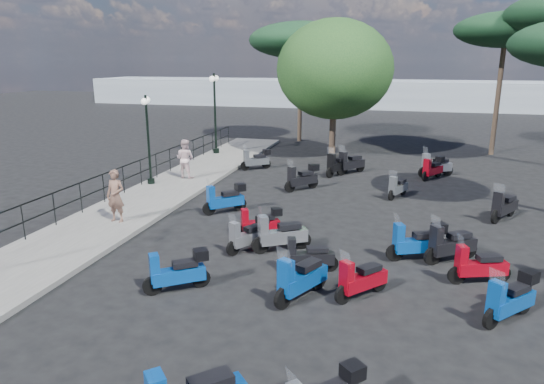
% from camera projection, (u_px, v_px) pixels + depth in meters
% --- Properties ---
extents(ground, '(120.00, 120.00, 0.00)m').
position_uv_depth(ground, '(293.00, 246.00, 14.49)').
color(ground, black).
rests_on(ground, ground).
extents(sidewalk, '(3.00, 30.00, 0.15)m').
position_uv_depth(sidewalk, '(148.00, 200.00, 18.89)').
color(sidewalk, '#5E5C5A').
rests_on(sidewalk, ground).
extents(railing, '(0.04, 26.04, 1.10)m').
position_uv_depth(railing, '(113.00, 179.00, 18.81)').
color(railing, black).
rests_on(railing, sidewalk).
extents(lamp_post_1, '(0.58, 1.06, 3.80)m').
position_uv_depth(lamp_post_1, '(148.00, 134.00, 20.54)').
color(lamp_post_1, black).
rests_on(lamp_post_1, sidewalk).
extents(lamp_post_2, '(0.48, 1.31, 4.47)m').
position_uv_depth(lamp_post_2, '(215.00, 108.00, 27.30)').
color(lamp_post_2, black).
rests_on(lamp_post_2, sidewalk).
extents(woman, '(0.66, 0.45, 1.76)m').
position_uv_depth(woman, '(116.00, 196.00, 15.97)').
color(woman, brown).
rests_on(woman, sidewalk).
extents(pedestrian_far, '(0.93, 0.77, 1.77)m').
position_uv_depth(pedestrian_far, '(185.00, 159.00, 21.90)').
color(pedestrian_far, beige).
rests_on(pedestrian_far, sidewalk).
extents(scooter_1, '(1.39, 1.10, 1.30)m').
position_uv_depth(scooter_1, '(177.00, 272.00, 11.53)').
color(scooter_1, black).
rests_on(scooter_1, ground).
extents(scooter_2, '(1.36, 0.89, 1.19)m').
position_uv_depth(scooter_2, '(260.00, 223.00, 15.09)').
color(scooter_2, black).
rests_on(scooter_2, ground).
extents(scooter_3, '(1.34, 1.28, 1.35)m').
position_uv_depth(scooter_3, '(225.00, 199.00, 17.45)').
color(scooter_3, black).
rests_on(scooter_3, ground).
extents(scooter_4, '(1.36, 1.16, 1.30)m').
position_uv_depth(scooter_4, '(256.00, 160.00, 24.35)').
color(scooter_4, black).
rests_on(scooter_4, ground).
extents(scooter_6, '(1.00, 1.67, 1.45)m').
position_uv_depth(scooter_6, '(300.00, 279.00, 11.13)').
color(scooter_6, black).
rests_on(scooter_6, ground).
extents(scooter_7, '(0.96, 1.38, 1.23)m').
position_uv_depth(scooter_7, '(248.00, 235.00, 14.00)').
color(scooter_7, black).
rests_on(scooter_7, ground).
extents(scooter_8, '(1.26, 1.43, 1.39)m').
position_uv_depth(scooter_8, '(302.00, 178.00, 20.48)').
color(scooter_8, black).
rests_on(scooter_8, ground).
extents(scooter_9, '(1.23, 1.50, 1.45)m').
position_uv_depth(scooter_9, '(351.00, 164.00, 23.43)').
color(scooter_9, black).
rests_on(scooter_9, ground).
extents(scooter_12, '(1.47, 0.69, 1.21)m').
position_uv_depth(scooter_12, '(308.00, 257.00, 12.58)').
color(scooter_12, black).
rests_on(scooter_12, ground).
extents(scooter_13, '(1.57, 1.09, 1.43)m').
position_uv_depth(scooter_13, '(280.00, 235.00, 13.93)').
color(scooter_13, black).
rests_on(scooter_13, ground).
extents(scooter_14, '(0.96, 1.68, 1.44)m').
position_uv_depth(scooter_14, '(337.00, 165.00, 23.07)').
color(scooter_14, black).
rests_on(scooter_14, ground).
extents(scooter_16, '(1.13, 1.29, 1.29)m').
position_uv_depth(scooter_16, '(361.00, 280.00, 11.22)').
color(scooter_16, black).
rests_on(scooter_16, ground).
extents(scooter_17, '(1.61, 0.92, 1.37)m').
position_uv_depth(scooter_17, '(417.00, 242.00, 13.33)').
color(scooter_17, black).
rests_on(scooter_17, ground).
extents(scooter_18, '(1.48, 1.15, 1.40)m').
position_uv_depth(scooter_18, '(450.00, 245.00, 13.21)').
color(scooter_18, black).
rests_on(scooter_18, ground).
extents(scooter_19, '(0.79, 1.43, 1.21)m').
position_uv_depth(scooter_19, '(397.00, 188.00, 19.37)').
color(scooter_19, black).
rests_on(scooter_19, ground).
extents(scooter_20, '(1.63, 1.09, 1.46)m').
position_uv_depth(scooter_20, '(435.00, 166.00, 22.79)').
color(scooter_20, black).
rests_on(scooter_20, ground).
extents(scooter_22, '(1.24, 1.33, 1.32)m').
position_uv_depth(scooter_22, '(510.00, 299.00, 10.21)').
color(scooter_22, black).
rests_on(scooter_22, ground).
extents(scooter_23, '(1.54, 0.76, 1.28)m').
position_uv_depth(scooter_23, '(478.00, 267.00, 11.95)').
color(scooter_23, black).
rests_on(scooter_23, ground).
extents(scooter_25, '(1.07, 1.53, 1.40)m').
position_uv_depth(scooter_25, '(504.00, 206.00, 16.67)').
color(scooter_25, black).
rests_on(scooter_25, ground).
extents(scooter_26, '(1.02, 1.46, 1.31)m').
position_uv_depth(scooter_26, '(433.00, 169.00, 22.38)').
color(scooter_26, black).
rests_on(scooter_26, ground).
extents(broadleaf_tree, '(6.37, 6.37, 7.54)m').
position_uv_depth(broadleaf_tree, '(335.00, 70.00, 26.47)').
color(broadleaf_tree, '#38281E').
rests_on(broadleaf_tree, ground).
extents(pine_0, '(5.53, 5.53, 7.90)m').
position_uv_depth(pine_0, '(506.00, 30.00, 26.49)').
color(pine_0, '#38281E').
rests_on(pine_0, ground).
extents(pine_2, '(6.73, 6.73, 7.74)m').
position_uv_depth(pine_2, '(301.00, 40.00, 31.27)').
color(pine_2, '#38281E').
rests_on(pine_2, ground).
extents(distant_hills, '(70.00, 8.00, 3.00)m').
position_uv_depth(distant_hills, '(379.00, 94.00, 55.98)').
color(distant_hills, gray).
rests_on(distant_hills, ground).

